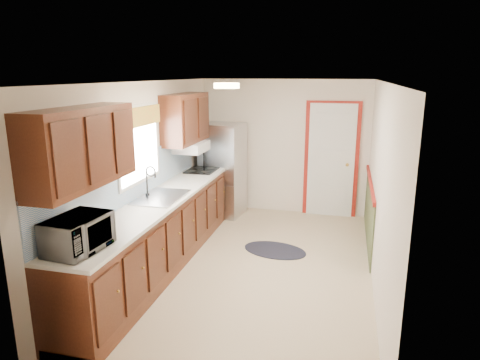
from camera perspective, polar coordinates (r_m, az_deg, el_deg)
The scene contains 8 objects.
room_shell at distance 5.37m, azimuth 1.96°, elevation 0.02°, with size 3.20×5.20×2.52m.
kitchen_run at distance 5.59m, azimuth -11.22°, elevation -3.81°, with size 0.63×4.00×2.20m.
back_wall_trim at distance 7.48m, azimuth 13.03°, elevation 1.27°, with size 1.12×2.30×2.08m.
ceiling_fixture at distance 5.08m, azimuth -1.81°, elevation 12.46°, with size 0.30×0.30×0.06m, color #FFD88C.
microwave at distance 4.12m, azimuth -20.82°, elevation -6.27°, with size 0.58×0.32×0.39m, color white.
refrigerator at distance 7.63m, azimuth -2.31°, elevation 1.38°, with size 0.76×0.73×1.65m.
rug at distance 6.30m, azimuth 4.67°, elevation -9.30°, with size 0.93×0.60×0.01m, color black.
cooktop at distance 7.05m, azimuth -5.13°, elevation 1.31°, with size 0.46×0.55×0.02m, color black.
Camera 1 is at (1.09, -5.09, 2.51)m, focal length 32.00 mm.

